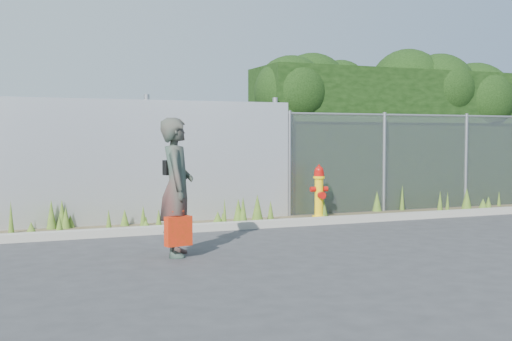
{
  "coord_description": "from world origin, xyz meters",
  "views": [
    {
      "loc": [
        -4.21,
        -8.2,
        1.54
      ],
      "look_at": [
        -0.3,
        1.4,
        1.0
      ],
      "focal_mm": 45.0,
      "sensor_mm": 36.0,
      "label": 1
    }
  ],
  "objects": [
    {
      "name": "ground",
      "position": [
        0.0,
        0.0,
        0.0
      ],
      "size": [
        80.0,
        80.0,
        0.0
      ],
      "primitive_type": "plane",
      "color": "#313234",
      "rests_on": "ground"
    },
    {
      "name": "curb",
      "position": [
        0.0,
        1.8,
        0.06
      ],
      "size": [
        16.0,
        0.22,
        0.12
      ],
      "primitive_type": "cube",
      "color": "#99968A",
      "rests_on": "ground"
    },
    {
      "name": "weed_strip",
      "position": [
        -0.45,
        2.41,
        0.13
      ],
      "size": [
        16.0,
        1.3,
        0.54
      ],
      "color": "#4C422B",
      "rests_on": "ground"
    },
    {
      "name": "corrugated_fence",
      "position": [
        -3.25,
        3.01,
        1.1
      ],
      "size": [
        8.5,
        0.21,
        2.3
      ],
      "color": "#B8BABF",
      "rests_on": "ground"
    },
    {
      "name": "chainlink_fence",
      "position": [
        4.25,
        3.0,
        1.03
      ],
      "size": [
        6.5,
        0.07,
        2.05
      ],
      "color": "gray",
      "rests_on": "ground"
    },
    {
      "name": "hedge",
      "position": [
        4.4,
        4.01,
        1.96
      ],
      "size": [
        7.51,
        2.07,
        3.56
      ],
      "color": "black",
      "rests_on": "ground"
    },
    {
      "name": "fire_hydrant",
      "position": [
        1.46,
        2.55,
        0.49
      ],
      "size": [
        0.34,
        0.31,
        1.02
      ],
      "rotation": [
        0.0,
        0.0,
        -0.06
      ],
      "color": "yellow",
      "rests_on": "ground"
    },
    {
      "name": "woman",
      "position": [
        -2.04,
        -0.15,
        0.9
      ],
      "size": [
        0.6,
        0.75,
        1.79
      ],
      "primitive_type": "imported",
      "rotation": [
        0.0,
        0.0,
        1.29
      ],
      "color": "#0F634F",
      "rests_on": "ground"
    },
    {
      "name": "red_tote_bag",
      "position": [
        -2.09,
        -0.39,
        0.36
      ],
      "size": [
        0.34,
        0.12,
        0.44
      ],
      "rotation": [
        0.0,
        0.0,
        0.2
      ],
      "color": "#A22A09"
    },
    {
      "name": "black_shoulder_bag",
      "position": [
        -2.06,
        -0.03,
        1.14
      ],
      "size": [
        0.26,
        0.11,
        0.2
      ],
      "rotation": [
        0.0,
        0.0,
        0.27
      ],
      "color": "black"
    }
  ]
}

